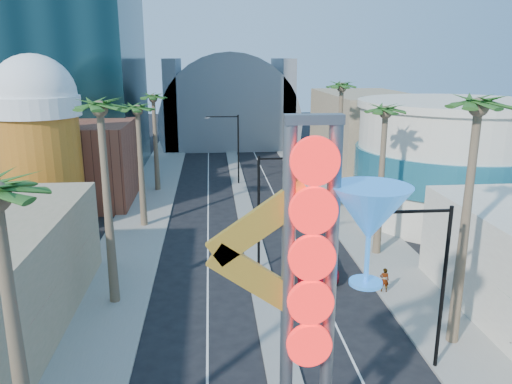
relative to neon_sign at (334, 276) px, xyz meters
name	(u,v)px	position (x,y,z in m)	size (l,w,h in m)	color
sidewalk_west	(146,209)	(-10.32, 32.04, -7.23)	(5.00, 100.00, 0.15)	gray
sidewalk_east	(339,204)	(8.68, 32.04, -7.23)	(5.00, 100.00, 0.15)	gray
median	(242,198)	(-0.82, 35.04, -7.23)	(1.60, 84.00, 0.15)	gray
brick_filler_west	(80,164)	(-16.82, 35.04, -3.31)	(10.00, 10.00, 8.00)	brown
filler_east	(366,134)	(15.18, 45.04, -2.31)	(10.00, 20.00, 10.00)	#94855F
beer_mug	(39,138)	(-17.82, 27.04, 0.54)	(7.00, 7.00, 14.50)	#B85918
turquoise_building	(449,161)	(17.18, 27.04, -2.06)	(16.60, 16.60, 10.60)	beige
canopy	(229,118)	(-0.82, 69.04, -3.00)	(22.00, 16.00, 22.00)	slate
neon_sign	(334,276)	(0.00, 0.00, 0.00)	(6.53, 2.60, 12.55)	gray
streetlight_0	(267,202)	(-0.27, 17.04, -2.43)	(3.79, 0.25, 8.00)	black
streetlight_1	(233,143)	(-1.36, 41.04, -2.43)	(3.79, 0.25, 8.00)	black
streetlight_2	(434,274)	(5.91, 5.04, -2.47)	(3.45, 0.25, 8.00)	black
palm_1	(101,121)	(-9.82, 13.04, 3.52)	(2.40, 2.40, 12.70)	brown
palm_2	(138,117)	(-9.82, 27.04, 2.17)	(2.40, 2.40, 11.20)	brown
palm_3	(153,104)	(-9.82, 39.04, 2.17)	(2.40, 2.40, 11.20)	brown
palm_5	(477,124)	(8.18, 7.04, 3.96)	(2.40, 2.40, 13.20)	brown
palm_6	(385,121)	(8.18, 19.04, 2.62)	(2.40, 2.40, 11.70)	brown
palm_7	(341,95)	(8.18, 31.04, 3.52)	(2.40, 2.40, 12.70)	brown
red_pickup	(315,263)	(2.90, 16.09, -6.53)	(2.58, 5.60, 1.56)	#A50C1F
pedestrian_a	(384,280)	(6.55, 12.72, -6.38)	(0.57, 0.37, 1.56)	gray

